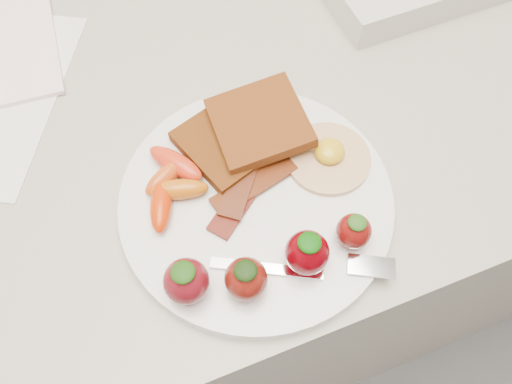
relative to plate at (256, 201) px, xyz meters
name	(u,v)px	position (x,y,z in m)	size (l,w,h in m)	color
counter	(220,245)	(-0.01, 0.16, -0.46)	(2.00, 0.60, 0.90)	gray
plate	(256,201)	(0.00, 0.00, 0.00)	(0.27, 0.27, 0.02)	white
toast_lower	(229,141)	(0.00, 0.07, 0.02)	(0.09, 0.09, 0.01)	#362107
toast_upper	(259,123)	(0.03, 0.07, 0.03)	(0.09, 0.09, 0.01)	#3D280F
fried_egg	(328,156)	(0.08, 0.01, 0.01)	(0.11, 0.11, 0.02)	beige
bacon_strips	(246,186)	(-0.01, 0.01, 0.01)	(0.11, 0.10, 0.01)	black
baby_carrots	(171,183)	(-0.07, 0.04, 0.02)	(0.07, 0.10, 0.02)	#C24612
strawberries	(264,264)	(-0.02, -0.07, 0.03)	(0.19, 0.06, 0.05)	#5D0B14
fork	(314,267)	(0.02, -0.09, 0.01)	(0.16, 0.08, 0.00)	white
notepad	(5,49)	(-0.21, 0.30, 0.00)	(0.12, 0.18, 0.01)	white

